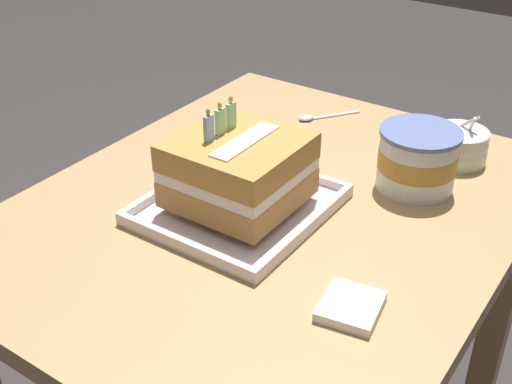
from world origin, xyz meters
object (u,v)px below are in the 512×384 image
object	(u,v)px
serving_spoon_near_tray	(315,117)
napkin_pile	(351,306)
birthday_cake	(238,169)
bowl_stack	(459,146)
foil_tray	(239,207)
ice_cream_tub	(417,159)

from	to	relation	value
serving_spoon_near_tray	napkin_pile	bearing A→B (deg)	-145.27
birthday_cake	bowl_stack	bearing A→B (deg)	-32.42
bowl_stack	foil_tray	bearing A→B (deg)	147.59
ice_cream_tub	napkin_pile	size ratio (longest dim) A/B	1.42
foil_tray	serving_spoon_near_tray	world-z (taller)	foil_tray
serving_spoon_near_tray	napkin_pile	distance (m)	0.63
serving_spoon_near_tray	birthday_cake	bearing A→B (deg)	-168.64
bowl_stack	ice_cream_tub	bearing A→B (deg)	168.54
birthday_cake	bowl_stack	xyz separation A→B (m)	(0.39, -0.24, -0.05)
foil_tray	ice_cream_tub	bearing A→B (deg)	-41.44
ice_cream_tub	bowl_stack	bearing A→B (deg)	-11.46
foil_tray	napkin_pile	xyz separation A→B (m)	(-0.12, -0.28, 0.00)
ice_cream_tub	foil_tray	bearing A→B (deg)	138.56
ice_cream_tub	napkin_pile	distance (m)	0.37
birthday_cake	serving_spoon_near_tray	xyz separation A→B (m)	(0.39, 0.08, -0.08)
birthday_cake	ice_cream_tub	xyz separation A→B (m)	(0.24, -0.22, -0.02)
bowl_stack	napkin_pile	distance (m)	0.51
foil_tray	napkin_pile	world-z (taller)	foil_tray
bowl_stack	ice_cream_tub	world-z (taller)	ice_cream_tub
birthday_cake	ice_cream_tub	world-z (taller)	birthday_cake
foil_tray	napkin_pile	bearing A→B (deg)	-113.61
birthday_cake	serving_spoon_near_tray	distance (m)	0.41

